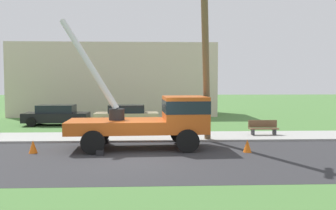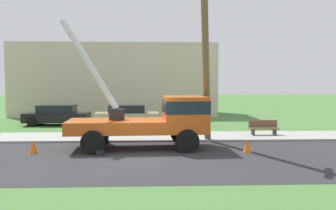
{
  "view_description": "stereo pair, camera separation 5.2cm",
  "coord_description": "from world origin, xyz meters",
  "px_view_note": "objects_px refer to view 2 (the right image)",
  "views": [
    {
      "loc": [
        0.44,
        -13.95,
        2.99
      ],
      "look_at": [
        1.2,
        2.93,
        1.92
      ],
      "focal_mm": 38.38,
      "sensor_mm": 36.0,
      "label": 1
    },
    {
      "loc": [
        0.49,
        -13.95,
        2.99
      ],
      "look_at": [
        1.2,
        2.93,
        1.92
      ],
      "focal_mm": 38.38,
      "sensor_mm": 36.0,
      "label": 2
    }
  ],
  "objects_px": {
    "leaning_utility_pole": "(206,51)",
    "parked_sedan_tan": "(127,115)",
    "traffic_cone_ahead": "(247,146)",
    "parked_sedan_black": "(57,115)",
    "traffic_cone_curbside": "(192,138)",
    "utility_truck": "(156,117)",
    "park_bench": "(263,128)",
    "traffic_cone_behind": "(33,147)"
  },
  "relations": [
    {
      "from": "traffic_cone_curbside",
      "to": "park_bench",
      "type": "relative_size",
      "value": 0.35
    },
    {
      "from": "leaning_utility_pole",
      "to": "utility_truck",
      "type": "bearing_deg",
      "value": -166.58
    },
    {
      "from": "leaning_utility_pole",
      "to": "parked_sedan_tan",
      "type": "height_order",
      "value": "leaning_utility_pole"
    },
    {
      "from": "parked_sedan_black",
      "to": "park_bench",
      "type": "bearing_deg",
      "value": -24.71
    },
    {
      "from": "parked_sedan_black",
      "to": "leaning_utility_pole",
      "type": "bearing_deg",
      "value": -42.84
    },
    {
      "from": "traffic_cone_ahead",
      "to": "parked_sedan_black",
      "type": "distance_m",
      "value": 14.84
    },
    {
      "from": "traffic_cone_curbside",
      "to": "parked_sedan_tan",
      "type": "distance_m",
      "value": 8.79
    },
    {
      "from": "leaning_utility_pole",
      "to": "parked_sedan_black",
      "type": "relative_size",
      "value": 1.97
    },
    {
      "from": "park_bench",
      "to": "traffic_cone_behind",
      "type": "bearing_deg",
      "value": -159.62
    },
    {
      "from": "utility_truck",
      "to": "parked_sedan_black",
      "type": "relative_size",
      "value": 1.56
    },
    {
      "from": "traffic_cone_curbside",
      "to": "parked_sedan_tan",
      "type": "height_order",
      "value": "parked_sedan_tan"
    },
    {
      "from": "parked_sedan_tan",
      "to": "parked_sedan_black",
      "type": "bearing_deg",
      "value": 177.85
    },
    {
      "from": "traffic_cone_ahead",
      "to": "parked_sedan_black",
      "type": "bearing_deg",
      "value": 136.3
    },
    {
      "from": "parked_sedan_black",
      "to": "park_bench",
      "type": "height_order",
      "value": "parked_sedan_black"
    },
    {
      "from": "traffic_cone_ahead",
      "to": "parked_sedan_tan",
      "type": "distance_m",
      "value": 11.64
    },
    {
      "from": "utility_truck",
      "to": "traffic_cone_behind",
      "type": "bearing_deg",
      "value": -169.39
    },
    {
      "from": "traffic_cone_ahead",
      "to": "traffic_cone_curbside",
      "type": "distance_m",
      "value": 3.0
    },
    {
      "from": "parked_sedan_black",
      "to": "traffic_cone_behind",
      "type": "bearing_deg",
      "value": -80.76
    },
    {
      "from": "traffic_cone_ahead",
      "to": "parked_sedan_tan",
      "type": "bearing_deg",
      "value": 120.13
    },
    {
      "from": "utility_truck",
      "to": "traffic_cone_curbside",
      "type": "xyz_separation_m",
      "value": [
        1.74,
        0.9,
        -1.13
      ]
    },
    {
      "from": "utility_truck",
      "to": "parked_sedan_black",
      "type": "distance_m",
      "value": 11.37
    },
    {
      "from": "parked_sedan_black",
      "to": "parked_sedan_tan",
      "type": "relative_size",
      "value": 0.99
    },
    {
      "from": "traffic_cone_ahead",
      "to": "utility_truck",
      "type": "bearing_deg",
      "value": 162.78
    },
    {
      "from": "traffic_cone_behind",
      "to": "parked_sedan_tan",
      "type": "distance_m",
      "value": 10.37
    },
    {
      "from": "parked_sedan_tan",
      "to": "park_bench",
      "type": "height_order",
      "value": "parked_sedan_tan"
    },
    {
      "from": "utility_truck",
      "to": "parked_sedan_tan",
      "type": "xyz_separation_m",
      "value": [
        -1.97,
        8.86,
        -0.7
      ]
    },
    {
      "from": "traffic_cone_behind",
      "to": "parked_sedan_tan",
      "type": "height_order",
      "value": "parked_sedan_tan"
    },
    {
      "from": "traffic_cone_curbside",
      "to": "parked_sedan_black",
      "type": "distance_m",
      "value": 11.84
    },
    {
      "from": "traffic_cone_curbside",
      "to": "leaning_utility_pole",
      "type": "bearing_deg",
      "value": -31.52
    },
    {
      "from": "leaning_utility_pole",
      "to": "traffic_cone_behind",
      "type": "height_order",
      "value": "leaning_utility_pole"
    },
    {
      "from": "traffic_cone_ahead",
      "to": "traffic_cone_curbside",
      "type": "relative_size",
      "value": 1.0
    },
    {
      "from": "traffic_cone_behind",
      "to": "park_bench",
      "type": "distance_m",
      "value": 11.9
    },
    {
      "from": "leaning_utility_pole",
      "to": "park_bench",
      "type": "bearing_deg",
      "value": 35.84
    },
    {
      "from": "utility_truck",
      "to": "leaning_utility_pole",
      "type": "relative_size",
      "value": 0.79
    },
    {
      "from": "utility_truck",
      "to": "traffic_cone_curbside",
      "type": "bearing_deg",
      "value": 27.48
    },
    {
      "from": "parked_sedan_black",
      "to": "parked_sedan_tan",
      "type": "distance_m",
      "value": 4.89
    },
    {
      "from": "leaning_utility_pole",
      "to": "traffic_cone_ahead",
      "type": "xyz_separation_m",
      "value": [
        1.56,
        -1.75,
        -4.16
      ]
    },
    {
      "from": "traffic_cone_behind",
      "to": "parked_sedan_black",
      "type": "bearing_deg",
      "value": 99.24
    },
    {
      "from": "leaning_utility_pole",
      "to": "park_bench",
      "type": "xyz_separation_m",
      "value": [
        3.62,
        2.61,
        -3.98
      ]
    },
    {
      "from": "traffic_cone_behind",
      "to": "parked_sedan_black",
      "type": "xyz_separation_m",
      "value": [
        -1.63,
        10.02,
        0.43
      ]
    },
    {
      "from": "traffic_cone_ahead",
      "to": "traffic_cone_curbside",
      "type": "xyz_separation_m",
      "value": [
        -2.13,
        2.1,
        0.0
      ]
    },
    {
      "from": "traffic_cone_curbside",
      "to": "park_bench",
      "type": "height_order",
      "value": "park_bench"
    }
  ]
}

